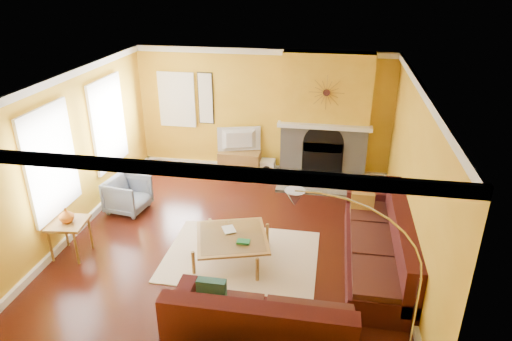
% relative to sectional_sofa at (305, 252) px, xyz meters
% --- Properties ---
extents(floor, '(5.50, 6.00, 0.02)m').
position_rel_sectional_sofa_xyz_m(floor, '(-1.25, 0.80, -0.46)').
color(floor, '#4F1B10').
rests_on(floor, ground).
extents(ceiling, '(5.50, 6.00, 0.02)m').
position_rel_sectional_sofa_xyz_m(ceiling, '(-1.25, 0.80, 2.26)').
color(ceiling, white).
rests_on(ceiling, ground).
extents(wall_back, '(5.50, 0.02, 2.70)m').
position_rel_sectional_sofa_xyz_m(wall_back, '(-1.25, 3.81, 0.90)').
color(wall_back, gold).
rests_on(wall_back, ground).
extents(wall_front, '(5.50, 0.02, 2.70)m').
position_rel_sectional_sofa_xyz_m(wall_front, '(-1.25, -2.21, 0.90)').
color(wall_front, gold).
rests_on(wall_front, ground).
extents(wall_left, '(0.02, 6.00, 2.70)m').
position_rel_sectional_sofa_xyz_m(wall_left, '(-4.01, 0.80, 0.90)').
color(wall_left, gold).
rests_on(wall_left, ground).
extents(wall_right, '(0.02, 6.00, 2.70)m').
position_rel_sectional_sofa_xyz_m(wall_right, '(1.51, 0.80, 0.90)').
color(wall_right, gold).
rests_on(wall_right, ground).
extents(baseboard, '(5.50, 6.00, 0.12)m').
position_rel_sectional_sofa_xyz_m(baseboard, '(-1.25, 0.80, -0.39)').
color(baseboard, white).
rests_on(baseboard, floor).
extents(crown_molding, '(5.50, 6.00, 0.12)m').
position_rel_sectional_sofa_xyz_m(crown_molding, '(-1.25, 0.80, 2.19)').
color(crown_molding, white).
rests_on(crown_molding, ceiling).
extents(window_left_near, '(0.06, 1.22, 1.72)m').
position_rel_sectional_sofa_xyz_m(window_left_near, '(-3.97, 2.10, 1.05)').
color(window_left_near, white).
rests_on(window_left_near, wall_left).
extents(window_left_far, '(0.06, 1.22, 1.72)m').
position_rel_sectional_sofa_xyz_m(window_left_far, '(-3.97, 0.20, 1.05)').
color(window_left_far, white).
rests_on(window_left_far, wall_left).
extents(window_back, '(0.82, 0.06, 1.22)m').
position_rel_sectional_sofa_xyz_m(window_back, '(-3.15, 3.76, 1.10)').
color(window_back, white).
rests_on(window_back, wall_back).
extents(wall_art, '(0.34, 0.04, 1.14)m').
position_rel_sectional_sofa_xyz_m(wall_art, '(-2.50, 3.77, 1.15)').
color(wall_art, white).
rests_on(wall_art, wall_back).
extents(fireplace, '(1.80, 0.40, 2.70)m').
position_rel_sectional_sofa_xyz_m(fireplace, '(0.10, 3.60, 0.90)').
color(fireplace, gray).
rests_on(fireplace, floor).
extents(mantel, '(1.92, 0.22, 0.08)m').
position_rel_sectional_sofa_xyz_m(mantel, '(0.10, 3.36, 0.80)').
color(mantel, white).
rests_on(mantel, fireplace).
extents(hearth, '(1.80, 0.70, 0.06)m').
position_rel_sectional_sofa_xyz_m(hearth, '(0.10, 3.05, -0.42)').
color(hearth, gray).
rests_on(hearth, floor).
extents(sunburst, '(0.70, 0.04, 0.70)m').
position_rel_sectional_sofa_xyz_m(sunburst, '(0.10, 3.37, 1.50)').
color(sunburst, olive).
rests_on(sunburst, fireplace).
extents(rug, '(2.40, 1.80, 0.02)m').
position_rel_sectional_sofa_xyz_m(rug, '(-1.02, 0.37, -0.44)').
color(rug, beige).
rests_on(rug, floor).
extents(sectional_sofa, '(3.01, 3.81, 0.90)m').
position_rel_sectional_sofa_xyz_m(sectional_sofa, '(0.00, 0.00, 0.00)').
color(sectional_sofa, '#421516').
rests_on(sectional_sofa, floor).
extents(coffee_table, '(1.34, 1.34, 0.42)m').
position_rel_sectional_sofa_xyz_m(coffee_table, '(-1.15, 0.28, -0.24)').
color(coffee_table, white).
rests_on(coffee_table, floor).
extents(media_console, '(0.92, 0.41, 0.50)m').
position_rel_sectional_sofa_xyz_m(media_console, '(-1.71, 3.52, -0.20)').
color(media_console, olive).
rests_on(media_console, floor).
extents(tv, '(0.94, 0.38, 0.54)m').
position_rel_sectional_sofa_xyz_m(tv, '(-1.71, 3.52, 0.33)').
color(tv, black).
rests_on(tv, media_console).
extents(subwoofer, '(0.31, 0.31, 0.31)m').
position_rel_sectional_sofa_xyz_m(subwoofer, '(-1.09, 3.60, -0.29)').
color(subwoofer, white).
rests_on(subwoofer, floor).
extents(armchair, '(0.80, 0.78, 0.65)m').
position_rel_sectional_sofa_xyz_m(armchair, '(-3.42, 1.48, -0.13)').
color(armchair, gray).
rests_on(armchair, floor).
extents(side_table, '(0.60, 0.60, 0.60)m').
position_rel_sectional_sofa_xyz_m(side_table, '(-3.69, -0.04, -0.15)').
color(side_table, olive).
rests_on(side_table, floor).
extents(vase, '(0.25, 0.25, 0.24)m').
position_rel_sectional_sofa_xyz_m(vase, '(-3.69, -0.04, 0.27)').
color(vase, '#C56114').
rests_on(vase, side_table).
extents(book, '(0.28, 0.30, 0.02)m').
position_rel_sectional_sofa_xyz_m(book, '(-1.31, 0.38, -0.01)').
color(book, white).
rests_on(book, coffee_table).
extents(arc_lamp, '(1.41, 0.36, 2.22)m').
position_rel_sectional_sofa_xyz_m(arc_lamp, '(0.65, -1.58, 0.66)').
color(arc_lamp, silver).
rests_on(arc_lamp, floor).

